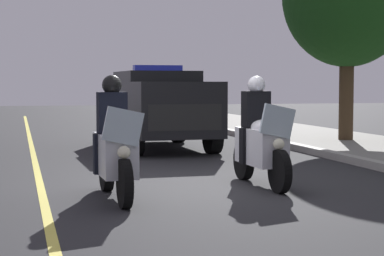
% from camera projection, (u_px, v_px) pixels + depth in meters
% --- Properties ---
extents(ground_plane, '(80.00, 80.00, 0.00)m').
position_uv_depth(ground_plane, '(193.00, 185.00, 10.68)').
color(ground_plane, '#28282B').
extents(lane_stripe_center, '(48.00, 0.12, 0.01)m').
position_uv_depth(lane_stripe_center, '(41.00, 191.00, 10.10)').
color(lane_stripe_center, '#E0D14C').
rests_on(lane_stripe_center, ground).
extents(police_motorcycle_lead_left, '(2.14, 0.58, 1.72)m').
position_uv_depth(police_motorcycle_lead_left, '(115.00, 149.00, 9.37)').
color(police_motorcycle_lead_left, black).
rests_on(police_motorcycle_lead_left, ground).
extents(police_motorcycle_lead_right, '(2.14, 0.58, 1.72)m').
position_uv_depth(police_motorcycle_lead_right, '(260.00, 141.00, 10.57)').
color(police_motorcycle_lead_right, black).
rests_on(police_motorcycle_lead_right, ground).
extents(police_suv, '(4.96, 2.19, 2.05)m').
position_uv_depth(police_suv, '(159.00, 105.00, 16.72)').
color(police_suv, black).
rests_on(police_suv, ground).
extents(cyclist_background, '(1.76, 0.33, 1.69)m').
position_uv_depth(cyclist_background, '(180.00, 107.00, 22.24)').
color(cyclist_background, black).
rests_on(cyclist_background, ground).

